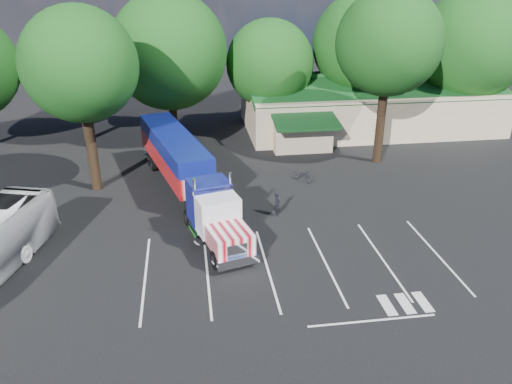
{
  "coord_description": "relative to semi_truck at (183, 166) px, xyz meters",
  "views": [
    {
      "loc": [
        -3.77,
        -28.26,
        14.6
      ],
      "look_at": [
        0.16,
        -0.59,
        2.0
      ],
      "focal_mm": 35.0,
      "sensor_mm": 36.0,
      "label": 1
    }
  ],
  "objects": [
    {
      "name": "tree_near_right",
      "position": [
        15.71,
        4.69,
        7.2
      ],
      "size": [
        8.0,
        8.0,
        13.5
      ],
      "color": "black",
      "rests_on": "ground"
    },
    {
      "name": "tree_row_d",
      "position": [
        8.21,
        13.69,
        4.32
      ],
      "size": [
        8.0,
        8.0,
        10.6
      ],
      "color": "black",
      "rests_on": "ground"
    },
    {
      "name": "silver_sedan",
      "position": [
        16.21,
        10.19,
        -1.55
      ],
      "size": [
        4.45,
        1.95,
        1.42
      ],
      "primitive_type": "imported",
      "rotation": [
        0.0,
        0.0,
        1.46
      ],
      "color": "#929599",
      "rests_on": "ground"
    },
    {
      "name": "tree_row_f",
      "position": [
        27.21,
        12.99,
        5.53
      ],
      "size": [
        10.4,
        10.4,
        13.0
      ],
      "color": "black",
      "rests_on": "ground"
    },
    {
      "name": "bicycle",
      "position": [
        8.77,
        1.57,
        -1.78
      ],
      "size": [
        1.62,
        1.85,
        0.97
      ],
      "primitive_type": "imported",
      "rotation": [
        0.0,
        0.0,
        0.65
      ],
      "color": "black",
      "rests_on": "ground"
    },
    {
      "name": "tree_row_b",
      "position": [
        -8.79,
        13.99,
        4.87
      ],
      "size": [
        8.4,
        8.4,
        11.35
      ],
      "color": "black",
      "rests_on": "ground"
    },
    {
      "name": "tree_near_left",
      "position": [
        -6.29,
        2.19,
        6.55
      ],
      "size": [
        7.6,
        7.6,
        12.65
      ],
      "color": "black",
      "rests_on": "ground"
    },
    {
      "name": "tree_row_e",
      "position": [
        17.21,
        14.19,
        5.83
      ],
      "size": [
        9.6,
        9.6,
        12.9
      ],
      "color": "black",
      "rests_on": "ground"
    },
    {
      "name": "event_hall",
      "position": [
        17.95,
        14.0,
        -0.05
      ],
      "size": [
        24.2,
        14.12,
        5.55
      ],
      "color": "beige",
      "rests_on": "ground"
    },
    {
      "name": "ground",
      "position": [
        4.21,
        -3.81,
        -2.26
      ],
      "size": [
        120.0,
        120.0,
        0.0
      ],
      "primitive_type": "plane",
      "color": "black",
      "rests_on": "ground"
    },
    {
      "name": "woman",
      "position": [
        5.81,
        -3.81,
        -1.42
      ],
      "size": [
        0.41,
        0.62,
        1.67
      ],
      "primitive_type": "imported",
      "rotation": [
        0.0,
        0.0,
        1.59
      ],
      "color": "black",
      "rests_on": "ground"
    },
    {
      "name": "tree_row_c",
      "position": [
        -0.79,
        12.39,
        5.78
      ],
      "size": [
        10.0,
        10.0,
        13.05
      ],
      "color": "black",
      "rests_on": "ground"
    },
    {
      "name": "semi_truck",
      "position": [
        0.0,
        0.0,
        0.0
      ],
      "size": [
        7.14,
        19.02,
        3.99
      ],
      "rotation": [
        0.0,
        0.0,
        0.26
      ],
      "color": "black",
      "rests_on": "ground"
    }
  ]
}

